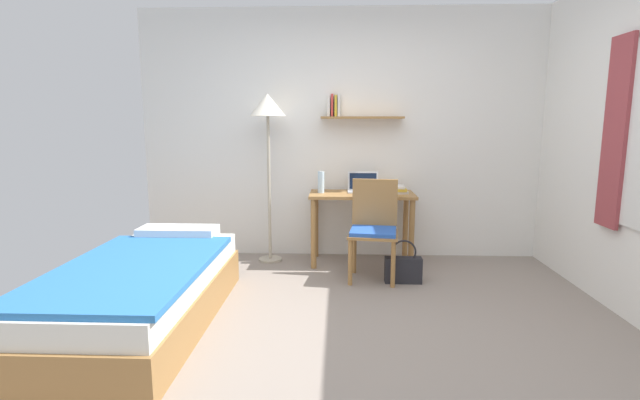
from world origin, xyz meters
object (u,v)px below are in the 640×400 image
object	(u,v)px
desk	(362,207)
laptop	(363,187)
desk_chair	(374,225)
standing_lamp	(268,116)
water_bottle	(321,182)
book_stack	(398,190)
bed	(143,292)
handbag	(403,268)

from	to	relation	value
desk	laptop	xyz separation A→B (m)	(0.02, 0.10, 0.20)
desk_chair	laptop	xyz separation A→B (m)	(-0.07, 0.57, 0.28)
standing_lamp	water_bottle	size ratio (longest dim) A/B	7.80
desk_chair	book_stack	xyz separation A→B (m)	(0.27, 0.50, 0.26)
bed	laptop	world-z (taller)	laptop
desk_chair	laptop	size ratio (longest dim) A/B	2.88
desk	book_stack	bearing A→B (deg)	4.65
bed	desk	distance (m)	2.28
bed	handbag	size ratio (longest dim) A/B	5.06
water_bottle	bed	bearing A→B (deg)	-127.56
laptop	water_bottle	distance (m)	0.44
laptop	handbag	world-z (taller)	laptop
desk	desk_chair	bearing A→B (deg)	-79.18
bed	book_stack	xyz separation A→B (m)	(1.98, 1.60, 0.52)
laptop	water_bottle	size ratio (longest dim) A/B	1.44
desk	laptop	distance (m)	0.22
desk	book_stack	distance (m)	0.40
bed	standing_lamp	world-z (taller)	standing_lamp
handbag	water_bottle	bearing A→B (deg)	142.04
laptop	handbag	bearing A→B (deg)	-64.16
laptop	water_bottle	world-z (taller)	water_bottle
standing_lamp	water_bottle	xyz separation A→B (m)	(0.53, -0.03, -0.66)
bed	laptop	xyz separation A→B (m)	(1.64, 1.66, 0.54)
water_bottle	handbag	bearing A→B (deg)	-37.96
desk_chair	laptop	world-z (taller)	laptop
laptop	bed	bearing A→B (deg)	-134.51
desk	bed	bearing A→B (deg)	-135.91
desk_chair	standing_lamp	size ratio (longest dim) A/B	0.53
desk	book_stack	size ratio (longest dim) A/B	4.30
standing_lamp	water_bottle	world-z (taller)	standing_lamp
water_bottle	standing_lamp	bearing A→B (deg)	176.47
bed	desk	xyz separation A→B (m)	(1.62, 1.57, 0.35)
standing_lamp	laptop	size ratio (longest dim) A/B	5.41
bed	desk	size ratio (longest dim) A/B	1.90
standing_lamp	book_stack	world-z (taller)	standing_lamp
desk	handbag	world-z (taller)	desk
standing_lamp	laptop	xyz separation A→B (m)	(0.97, 0.06, -0.72)
water_bottle	handbag	world-z (taller)	water_bottle
desk_chair	handbag	world-z (taller)	desk_chair
desk	book_stack	xyz separation A→B (m)	(0.36, 0.03, 0.18)
desk	water_bottle	size ratio (longest dim) A/B	4.79
handbag	laptop	bearing A→B (deg)	115.84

